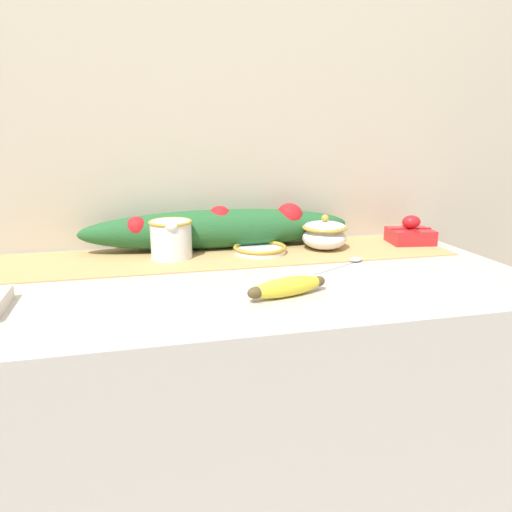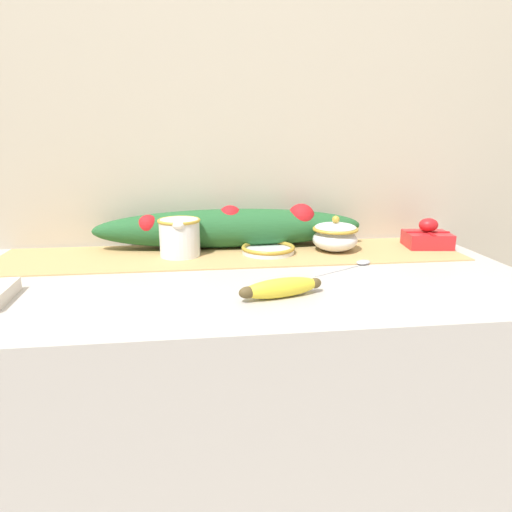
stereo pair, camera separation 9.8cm
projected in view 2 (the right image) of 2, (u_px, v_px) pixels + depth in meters
The scene contains 10 objects.
countertop at pixel (241, 448), 1.13m from camera, with size 1.30×0.65×0.90m, color #B7B2AD.
back_wall at pixel (227, 136), 1.27m from camera, with size 2.10×0.04×2.40m, color #B7AD99.
table_runner at pixel (233, 255), 1.19m from camera, with size 1.19×0.27×0.00m, color tan.
cream_pitcher at pixel (180, 236), 1.16m from camera, with size 0.11×0.13×0.10m.
sugar_bowl at pixel (335, 236), 1.21m from camera, with size 0.12×0.12×0.10m.
small_dish at pixel (268, 249), 1.20m from camera, with size 0.14×0.14×0.02m.
banana at pixel (280, 288), 0.87m from camera, with size 0.18×0.08×0.04m.
spoon at pixel (360, 263), 1.10m from camera, with size 0.17×0.11×0.01m.
gift_box at pixel (427, 237), 1.26m from camera, with size 0.13×0.11×0.08m.
poinsettia_garland at pixel (232, 227), 1.25m from camera, with size 0.74×0.12×0.12m.
Camera 2 is at (-0.09, -0.97, 1.20)m, focal length 32.00 mm.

